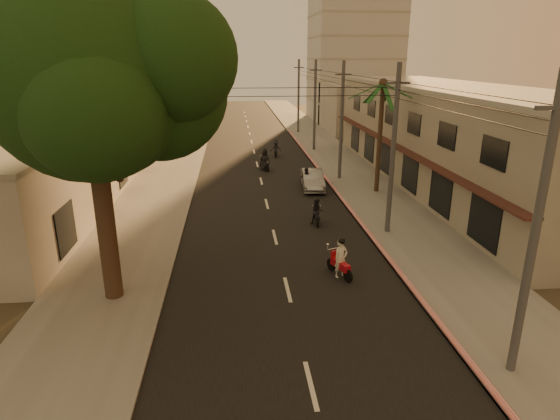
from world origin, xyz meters
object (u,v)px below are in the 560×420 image
Objects in this scene: scooter_mid_a at (317,212)px; scooter_far_b at (276,149)px; broadleaf_tree at (101,80)px; scooter_red at (341,259)px; scooter_far_a at (265,160)px; parked_car at (313,179)px; scooter_mid_b at (306,180)px; palm_tree at (383,90)px.

scooter_mid_a is 19.43m from scooter_far_b.
scooter_mid_a is (9.22, 7.68, -7.74)m from broadleaf_tree.
broadleaf_tree is 7.33× the size of scooter_mid_a.
scooter_mid_a is at bearing -81.43° from scooter_far_b.
scooter_red is 1.13× the size of scooter_mid_a.
broadleaf_tree reaches higher than scooter_far_b.
scooter_far_a is (-2.08, 13.81, 0.14)m from scooter_mid_a.
broadleaf_tree is 7.13× the size of scooter_far_b.
scooter_far_a is 6.92m from parked_car.
scooter_red is 14.10m from scooter_mid_b.
scooter_mid_a is at bearing -93.65° from parked_car.
scooter_far_a is (7.14, 21.49, -7.60)m from broadleaf_tree.
scooter_red is 1.10× the size of scooter_far_b.
parked_car is at bearing 63.98° from scooter_red.
scooter_red is (9.05, 0.85, -7.65)m from broadleaf_tree.
palm_tree is at bearing -62.48° from scooter_far_a.
scooter_red is at bearing -90.75° from parked_car.
palm_tree is 4.41× the size of scooter_red.
scooter_far_b reaches higher than scooter_mid_a.
palm_tree is 10.41m from scooter_mid_a.
palm_tree reaches higher than parked_car.
scooter_mid_b is (-4.91, 1.08, -6.38)m from palm_tree.
scooter_far_b is at bearing 69.64° from scooter_red.
parked_car is (3.09, -6.19, -0.17)m from scooter_far_a.
palm_tree is at bearing -14.39° from parked_car.
parked_car is (10.23, 15.30, -7.78)m from broadleaf_tree.
palm_tree reaches higher than scooter_far_b.
broadleaf_tree is 19.41m from scooter_mid_b.
parked_car is (0.53, 0.37, -0.07)m from scooter_mid_b.
scooter_mid_a is at bearing -98.29° from scooter_far_a.
broadleaf_tree is 1.48× the size of palm_tree.
scooter_far_b is at bearing 58.53° from scooter_far_a.
scooter_far_a is at bearing 73.95° from scooter_red.
parked_car is (1.63, -11.80, -0.06)m from scooter_far_b.
scooter_red is 14.50m from parked_car.
scooter_mid_b is (9.70, 14.94, -7.71)m from broadleaf_tree.
parked_car is at bearing -75.39° from scooter_far_b.
scooter_mid_a is 7.27m from scooter_mid_b.
scooter_far_b is (8.60, 27.10, -7.71)m from broadleaf_tree.
scooter_red is at bearing 5.36° from broadleaf_tree.
scooter_red reaches higher than scooter_mid_b.
palm_tree is 15.49m from scooter_red.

